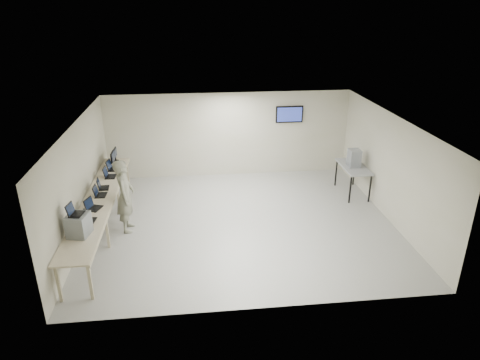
{
  "coord_description": "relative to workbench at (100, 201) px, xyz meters",
  "views": [
    {
      "loc": [
        -1.16,
        -10.08,
        5.49
      ],
      "look_at": [
        0.0,
        0.2,
        1.15
      ],
      "focal_mm": 32.0,
      "sensor_mm": 36.0,
      "label": 1
    }
  ],
  "objects": [
    {
      "name": "side_table",
      "position": [
        7.19,
        1.49,
        -0.0
      ],
      "size": [
        0.7,
        1.49,
        0.9
      ],
      "color": "gray",
      "rests_on": "ground"
    },
    {
      "name": "monitor_far",
      "position": [
        -0.01,
        2.75,
        0.32
      ],
      "size": [
        0.18,
        0.41,
        0.41
      ],
      "color": "black",
      "rests_on": "workbench"
    },
    {
      "name": "storage_bins",
      "position": [
        7.17,
        1.49,
        0.33
      ],
      "size": [
        0.33,
        0.37,
        0.52
      ],
      "color": "#949BA5",
      "rests_on": "side_table"
    },
    {
      "name": "soldier",
      "position": [
        0.65,
        -0.05,
        0.13
      ],
      "size": [
        0.46,
        0.7,
        1.92
      ],
      "primitive_type": "imported",
      "rotation": [
        0.0,
        0.0,
        1.57
      ],
      "color": "slate",
      "rests_on": "ground"
    },
    {
      "name": "equipment_box",
      "position": [
        -0.06,
        -1.83,
        0.32
      ],
      "size": [
        0.49,
        0.54,
        0.48
      ],
      "primitive_type": "cube",
      "rotation": [
        0.0,
        0.0,
        -0.21
      ],
      "color": "slate",
      "rests_on": "workbench"
    },
    {
      "name": "laptop_on_box",
      "position": [
        -0.11,
        -1.83,
        0.63
      ],
      "size": [
        0.33,
        0.37,
        0.26
      ],
      "rotation": [
        0.0,
        0.0,
        -0.18
      ],
      "color": "black",
      "rests_on": "equipment_box"
    },
    {
      "name": "laptop_3",
      "position": [
        -0.05,
        0.63,
        0.14
      ],
      "size": [
        0.32,
        0.37,
        0.27
      ],
      "rotation": [
        0.0,
        0.0,
        0.1
      ],
      "color": "black",
      "rests_on": "workbench"
    },
    {
      "name": "laptop_2",
      "position": [
        -0.05,
        0.17,
        0.14
      ],
      "size": [
        0.3,
        0.36,
        0.28
      ],
      "rotation": [
        0.0,
        0.0,
        -0.03
      ],
      "color": "black",
      "rests_on": "workbench"
    },
    {
      "name": "workbench",
      "position": [
        0.0,
        0.0,
        0.0
      ],
      "size": [
        0.76,
        6.0,
        0.9
      ],
      "color": "beige",
      "rests_on": "ground"
    },
    {
      "name": "laptop_4",
      "position": [
        -0.01,
        1.43,
        0.15
      ],
      "size": [
        0.32,
        0.39,
        0.29
      ],
      "rotation": [
        0.0,
        0.0,
        -0.04
      ],
      "color": "black",
      "rests_on": "workbench"
    },
    {
      "name": "monitor_near",
      "position": [
        -0.01,
        2.31,
        0.34
      ],
      "size": [
        0.2,
        0.44,
        0.44
      ],
      "color": "black",
      "rests_on": "workbench"
    },
    {
      "name": "laptop_1",
      "position": [
        -0.05,
        -0.59,
        0.15
      ],
      "size": [
        0.4,
        0.42,
        0.28
      ],
      "rotation": [
        0.0,
        0.0,
        -0.33
      ],
      "color": "black",
      "rests_on": "workbench"
    },
    {
      "name": "room",
      "position": [
        3.62,
        0.06,
        0.58
      ],
      "size": [
        8.01,
        7.01,
        2.81
      ],
      "color": "#B1B1B1",
      "rests_on": "ground"
    },
    {
      "name": "laptop_5",
      "position": [
        -0.0,
        2.0,
        0.15
      ],
      "size": [
        0.36,
        0.42,
        0.3
      ],
      "rotation": [
        0.0,
        0.0,
        -0.14
      ],
      "color": "black",
      "rests_on": "workbench"
    },
    {
      "name": "laptop_0",
      "position": [
        -0.04,
        -1.22,
        0.14
      ],
      "size": [
        0.31,
        0.36,
        0.26
      ],
      "rotation": [
        0.0,
        0.0,
        -0.12
      ],
      "color": "black",
      "rests_on": "workbench"
    }
  ]
}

